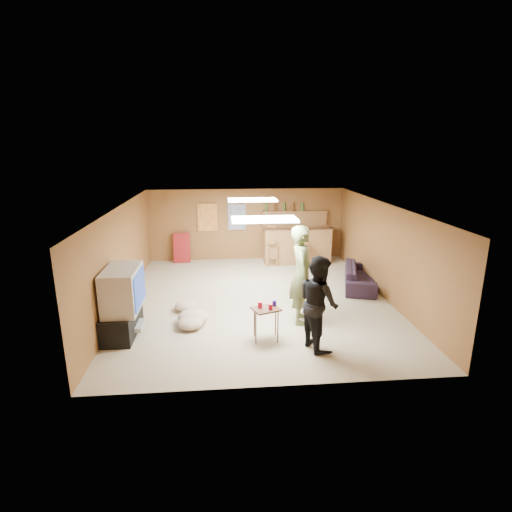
{
  "coord_description": "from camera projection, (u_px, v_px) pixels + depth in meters",
  "views": [
    {
      "loc": [
        -0.8,
        -8.68,
        3.48
      ],
      "look_at": [
        0.0,
        0.2,
        1.0
      ],
      "focal_mm": 28.0,
      "sensor_mm": 36.0,
      "label": 1
    }
  ],
  "objects": [
    {
      "name": "cup_red_near",
      "position": [
        260.0,
        305.0,
        7.27
      ],
      "size": [
        0.11,
        0.11,
        0.11
      ],
      "primitive_type": "cylinder",
      "rotation": [
        0.0,
        0.0,
        0.41
      ],
      "color": "red",
      "rests_on": "tray_table"
    },
    {
      "name": "cushion_far",
      "position": [
        190.0,
        323.0,
        7.84
      ],
      "size": [
        0.54,
        0.54,
        0.23
      ],
      "primitive_type": "ellipsoid",
      "rotation": [
        0.0,
        0.0,
        -0.05
      ],
      "color": "tan",
      "rests_on": "ground"
    },
    {
      "name": "dvd_box",
      "position": [
        134.0,
        326.0,
        7.64
      ],
      "size": [
        0.35,
        0.5,
        0.08
      ],
      "primitive_type": "cube",
      "color": "#B2B2B7",
      "rests_on": "tv_stand"
    },
    {
      "name": "wall_front",
      "position": [
        279.0,
        319.0,
        5.68
      ],
      "size": [
        6.0,
        0.02,
        2.2
      ],
      "primitive_type": "cube",
      "color": "brown",
      "rests_on": "ground"
    },
    {
      "name": "bottle_row",
      "position": [
        284.0,
        207.0,
        12.23
      ],
      "size": [
        1.2,
        0.08,
        0.26
      ],
      "primitive_type": null,
      "color": "#3F7233",
      "rests_on": "bar_shelf"
    },
    {
      "name": "wall_right",
      "position": [
        385.0,
        251.0,
        9.3
      ],
      "size": [
        0.02,
        7.0,
        2.2
      ],
      "primitive_type": "cube",
      "color": "brown",
      "rests_on": "ground"
    },
    {
      "name": "wall_back",
      "position": [
        246.0,
        225.0,
        12.4
      ],
      "size": [
        6.0,
        0.02,
        2.2
      ],
      "primitive_type": "cube",
      "color": "brown",
      "rests_on": "ground"
    },
    {
      "name": "bar_lip",
      "position": [
        299.0,
        229.0,
        11.76
      ],
      "size": [
        2.1,
        0.12,
        0.05
      ],
      "primitive_type": "cube",
      "color": "#381F12",
      "rests_on": "bar_counter"
    },
    {
      "name": "folding_chair_stack",
      "position": [
        182.0,
        248.0,
        12.2
      ],
      "size": [
        0.5,
        0.26,
        0.91
      ],
      "primitive_type": "cube",
      "rotation": [
        -0.14,
        0.0,
        0.0
      ],
      "color": "maroon",
      "rests_on": "ground"
    },
    {
      "name": "ceiling_panel_back",
      "position": [
        252.0,
        200.0,
        9.9
      ],
      "size": [
        1.2,
        0.6,
        0.04
      ],
      "primitive_type": "cube",
      "color": "white",
      "rests_on": "ceiling"
    },
    {
      "name": "tv_body",
      "position": [
        123.0,
        289.0,
        7.42
      ],
      "size": [
        0.6,
        1.1,
        0.8
      ],
      "primitive_type": "cube",
      "color": "#B2B2B7",
      "rests_on": "tv_stand"
    },
    {
      "name": "tray_table",
      "position": [
        266.0,
        324.0,
        7.35
      ],
      "size": [
        0.58,
        0.52,
        0.62
      ],
      "primitive_type": "cube",
      "rotation": [
        0.0,
        0.0,
        0.36
      ],
      "color": "#381F12",
      "rests_on": "ground"
    },
    {
      "name": "bar_backing",
      "position": [
        295.0,
        221.0,
        12.42
      ],
      "size": [
        2.0,
        0.14,
        0.6
      ],
      "primitive_type": "cube",
      "color": "olive",
      "rests_on": "bar_counter"
    },
    {
      "name": "bar_stool_left",
      "position": [
        272.0,
        246.0,
        11.81
      ],
      "size": [
        0.42,
        0.42,
        1.23
      ],
      "primitive_type": null,
      "rotation": [
        0.0,
        0.0,
        0.07
      ],
      "color": "olive",
      "rests_on": "ground"
    },
    {
      "name": "poster_left",
      "position": [
        207.0,
        217.0,
        12.19
      ],
      "size": [
        0.6,
        0.03,
        0.85
      ],
      "primitive_type": "cube",
      "color": "#BF3F26",
      "rests_on": "wall_back"
    },
    {
      "name": "poster_right",
      "position": [
        237.0,
        217.0,
        12.26
      ],
      "size": [
        0.55,
        0.03,
        0.8
      ],
      "primitive_type": "cube",
      "color": "#334C99",
      "rests_on": "wall_back"
    },
    {
      "name": "ceiling_panel_front",
      "position": [
        264.0,
        219.0,
        7.31
      ],
      "size": [
        1.2,
        0.6,
        0.04
      ],
      "primitive_type": "cube",
      "color": "white",
      "rests_on": "ceiling"
    },
    {
      "name": "cup_red_far",
      "position": [
        270.0,
        307.0,
        7.2
      ],
      "size": [
        0.09,
        0.09,
        0.1
      ],
      "primitive_type": "cylinder",
      "rotation": [
        0.0,
        0.0,
        0.16
      ],
      "color": "red",
      "rests_on": "tray_table"
    },
    {
      "name": "wall_left",
      "position": [
        121.0,
        257.0,
        8.78
      ],
      "size": [
        0.02,
        7.0,
        2.2
      ],
      "primitive_type": "cube",
      "color": "brown",
      "rests_on": "ground"
    },
    {
      "name": "person_olive",
      "position": [
        302.0,
        275.0,
        7.93
      ],
      "size": [
        0.58,
        0.79,
        2.0
      ],
      "primitive_type": "imported",
      "rotation": [
        0.0,
        0.0,
        1.42
      ],
      "color": "#576239",
      "rests_on": "ground"
    },
    {
      "name": "cup_blue",
      "position": [
        274.0,
        303.0,
        7.36
      ],
      "size": [
        0.08,
        0.08,
        0.1
      ],
      "primitive_type": "cylinder",
      "rotation": [
        0.0,
        0.0,
        0.05
      ],
      "color": "#1F169C",
      "rests_on": "tray_table"
    },
    {
      "name": "bar_shelf",
      "position": [
        295.0,
        212.0,
        12.32
      ],
      "size": [
        2.0,
        0.18,
        0.05
      ],
      "primitive_type": "cube",
      "color": "olive",
      "rests_on": "bar_backing"
    },
    {
      "name": "cushion_near_tv",
      "position": [
        193.0,
        317.0,
        8.04
      ],
      "size": [
        0.76,
        0.76,
        0.28
      ],
      "primitive_type": "ellipsoid",
      "rotation": [
        0.0,
        0.0,
        -0.28
      ],
      "color": "tan",
      "rests_on": "ground"
    },
    {
      "name": "tv_screen",
      "position": [
        140.0,
        288.0,
        7.45
      ],
      "size": [
        0.02,
        0.95,
        0.65
      ],
      "primitive_type": "cube",
      "color": "navy",
      "rests_on": "tv_body"
    },
    {
      "name": "person_black",
      "position": [
        319.0,
        303.0,
        6.94
      ],
      "size": [
        0.84,
        0.96,
        1.68
      ],
      "primitive_type": "imported",
      "rotation": [
        0.0,
        0.0,
        1.85
      ],
      "color": "black",
      "rests_on": "ground"
    },
    {
      "name": "ceiling",
      "position": [
        257.0,
        206.0,
        8.74
      ],
      "size": [
        6.0,
        7.0,
        0.02
      ],
      "primitive_type": "cube",
      "color": "silver",
      "rests_on": "ground"
    },
    {
      "name": "sofa",
      "position": [
        360.0,
        276.0,
        10.13
      ],
      "size": [
        1.24,
        2.0,
        0.55
      ],
      "primitive_type": "imported",
      "rotation": [
        0.0,
        0.0,
        1.27
      ],
      "color": "black",
      "rests_on": "ground"
    },
    {
      "name": "bar_counter",
      "position": [
        297.0,
        245.0,
        12.15
      ],
      "size": [
        2.0,
        0.6,
        1.1
      ],
      "primitive_type": "cube",
      "color": "olive",
      "rests_on": "ground"
    },
    {
      "name": "bar_stool_right",
      "position": [
        303.0,
        247.0,
        11.6
      ],
      "size": [
        0.43,
        0.43,
        1.26
      ],
      "primitive_type": null,
      "rotation": [
        0.0,
        0.0,
        -0.07
      ],
      "color": "olive",
      "rests_on": "ground"
    },
    {
      "name": "tv_stand",
      "position": [
        122.0,
        321.0,
        7.59
      ],
      "size": [
        0.55,
        1.3,
        0.5
      ],
      "primitive_type": "cube",
      "color": "black",
      "rests_on": "ground"
    },
    {
      "name": "ground",
      "position": [
        257.0,
        299.0,
        9.33
      ],
      "size": [
        7.0,
        7.0,
        0.0
      ],
      "primitive_type": "plane",
      "color": "tan",
      "rests_on": "ground"
    },
    {
      "name": "cushion_mid",
      "position": [
        186.0,
        306.0,
        8.68
      ],
      "size": [
        0.63,
        0.63,
        0.22
      ],
      "primitive_type": "ellipsoid",
      "rotation": [
        0.0,
        0.0,
        -0.39
      ],
      "color": "tan",
      "rests_on": "ground"
    }
  ]
}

